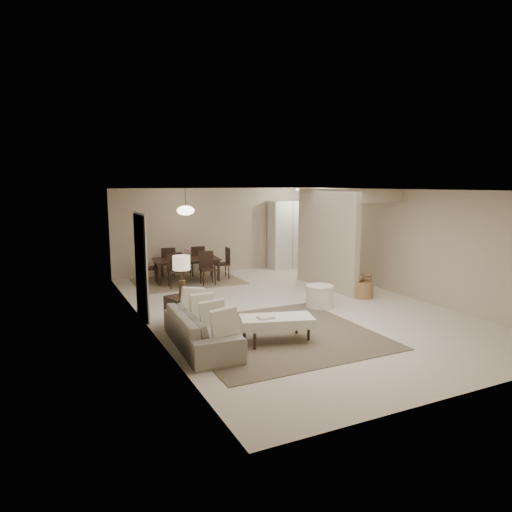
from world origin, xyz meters
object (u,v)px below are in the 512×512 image
sofa (201,329)px  dining_table (187,270)px  side_table (183,311)px  pantry_cabinet (288,234)px  ottoman_bench (277,322)px  wicker_basket (364,290)px  round_pouf (320,296)px

sofa → dining_table: dining_table is taller
side_table → dining_table: dining_table is taller
sofa → dining_table: (1.30, 5.00, 0.01)m
sofa → side_table: 1.22m
pantry_cabinet → side_table: 6.52m
pantry_cabinet → ottoman_bench: (-3.58, -5.92, -0.70)m
side_table → wicker_basket: 4.42m
wicker_basket → dining_table: bearing=131.8°
round_pouf → dining_table: 4.18m
side_table → wicker_basket: side_table is taller
round_pouf → wicker_basket: bearing=10.2°
sofa → ottoman_bench: size_ratio=1.54×
ottoman_bench → dining_table: 5.31m
wicker_basket → side_table: bearing=-176.8°
ottoman_bench → round_pouf: bearing=55.8°
pantry_cabinet → dining_table: size_ratio=1.20×
pantry_cabinet → round_pouf: bearing=-111.4°
side_table → wicker_basket: size_ratio=1.28×
pantry_cabinet → side_table: (-4.75, -4.40, -0.77)m
round_pouf → wicker_basket: round_pouf is taller
side_table → round_pouf: size_ratio=0.94×
sofa → dining_table: size_ratio=1.16×
sofa → side_table: sofa is taller
pantry_cabinet → round_pouf: (-1.72, -4.40, -0.82)m
pantry_cabinet → dining_table: 3.63m
sofa → wicker_basket: size_ratio=4.61×
ottoman_bench → round_pouf: (1.86, 1.52, -0.11)m
sofa → dining_table: 5.17m
side_table → round_pouf: 3.03m
pantry_cabinet → ottoman_bench: pantry_cabinet is taller
ottoman_bench → round_pouf: size_ratio=2.18×
ottoman_bench → wicker_basket: 3.70m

